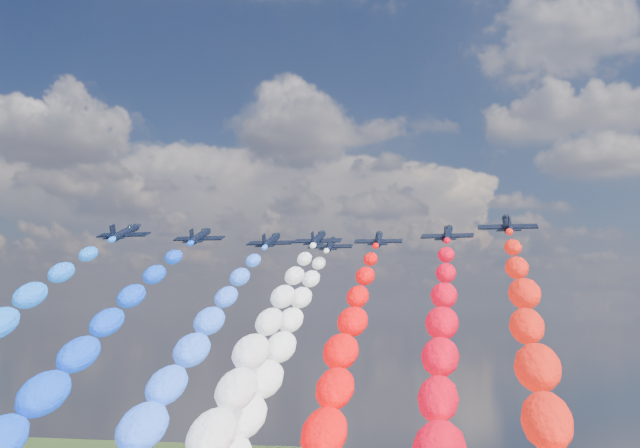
# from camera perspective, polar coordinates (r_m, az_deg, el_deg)

# --- Properties ---
(jet_0) EXTENTS (9.71, 12.93, 6.54)m
(jet_0) POSITION_cam_1_polar(r_m,az_deg,el_deg) (138.24, -14.37, -0.62)
(jet_0) COLOR black
(jet_1) EXTENTS (9.25, 12.59, 6.54)m
(jet_1) POSITION_cam_1_polar(r_m,az_deg,el_deg) (142.84, -8.96, -0.92)
(jet_1) COLOR black
(trail_1) EXTENTS (6.73, 109.50, 59.32)m
(trail_1) POSITION_cam_1_polar(r_m,az_deg,el_deg) (92.43, -21.53, -15.10)
(trail_1) COLOR blue
(jet_2) EXTENTS (9.92, 13.08, 6.54)m
(jet_2) POSITION_cam_1_polar(r_m,az_deg,el_deg) (151.07, -3.68, -1.26)
(jet_2) COLOR black
(trail_2) EXTENTS (6.73, 109.50, 59.32)m
(trail_2) POSITION_cam_1_polar(r_m,az_deg,el_deg) (98.11, -12.30, -14.84)
(trail_2) COLOR #2B62F9
(jet_3) EXTENTS (9.64, 12.88, 6.54)m
(jet_3) POSITION_cam_1_polar(r_m,az_deg,el_deg) (145.94, -0.15, -1.10)
(jet_3) COLOR black
(trail_3) EXTENTS (6.73, 109.50, 59.32)m
(trail_3) POSITION_cam_1_polar(r_m,az_deg,el_deg) (91.88, -7.07, -15.54)
(trail_3) COLOR silver
(jet_4) EXTENTS (9.61, 12.86, 6.54)m
(jet_4) POSITION_cam_1_polar(r_m,az_deg,el_deg) (159.24, 0.80, -1.53)
(jet_4) COLOR black
(trail_4) EXTENTS (6.73, 109.50, 59.32)m
(trail_4) POSITION_cam_1_polar(r_m,az_deg,el_deg) (104.74, -4.68, -14.40)
(trail_4) COLOR white
(jet_5) EXTENTS (9.98, 13.12, 6.54)m
(jet_5) POSITION_cam_1_polar(r_m,az_deg,el_deg) (147.29, 4.39, -1.13)
(jet_5) COLOR black
(trail_5) EXTENTS (6.73, 109.50, 59.32)m
(trail_5) POSITION_cam_1_polar(r_m,az_deg,el_deg) (92.14, 0.49, -15.55)
(trail_5) COLOR #F90407
(jet_6) EXTENTS (10.03, 13.16, 6.54)m
(jet_6) POSITION_cam_1_polar(r_m,az_deg,el_deg) (137.70, 9.51, -0.71)
(jet_6) COLOR black
(jet_7) EXTENTS (9.36, 12.68, 6.54)m
(jet_7) POSITION_cam_1_polar(r_m,az_deg,el_deg) (124.06, 13.83, -0.01)
(jet_7) COLOR black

